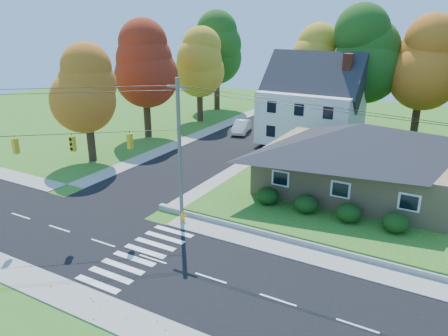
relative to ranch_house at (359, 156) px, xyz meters
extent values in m
plane|color=#3D7923|center=(-8.00, -16.00, -3.27)|extent=(120.00, 120.00, 0.00)
cube|color=black|center=(-8.00, -16.00, -3.26)|extent=(90.00, 8.00, 0.02)
cube|color=black|center=(-16.00, 10.00, -3.25)|extent=(8.00, 44.00, 0.02)
cube|color=#9C9A90|center=(-8.00, -11.00, -3.23)|extent=(90.00, 2.00, 0.08)
cube|color=#9C9A90|center=(-8.00, -21.00, -3.23)|extent=(90.00, 2.00, 0.08)
cube|color=#3D7923|center=(5.00, 5.00, -3.02)|extent=(30.00, 30.00, 0.50)
cube|color=tan|center=(0.00, 0.00, -1.17)|extent=(14.00, 10.00, 3.20)
pyramid|color=#26262B|center=(0.00, 0.00, 1.53)|extent=(14.60, 10.60, 2.20)
cube|color=silver|center=(-8.00, 12.00, 0.03)|extent=(10.00, 8.00, 5.60)
pyramid|color=#26262B|center=(-8.00, 12.00, 4.03)|extent=(10.40, 8.40, 2.40)
cube|color=brown|center=(-4.50, 12.00, 2.03)|extent=(0.90, 0.90, 9.60)
ellipsoid|color=#163A10|center=(-5.00, -6.20, -2.13)|extent=(1.70, 1.70, 1.27)
ellipsoid|color=#163A10|center=(-2.00, -6.20, -2.13)|extent=(1.70, 1.70, 1.27)
ellipsoid|color=#163A10|center=(1.00, -6.20, -2.13)|extent=(1.70, 1.70, 1.27)
ellipsoid|color=#163A10|center=(4.00, -6.20, -2.13)|extent=(1.70, 1.70, 1.27)
cylinder|color=#666059|center=(-9.50, -10.80, 1.73)|extent=(0.26, 0.26, 10.00)
cube|color=#666059|center=(-9.50, -10.80, 6.13)|extent=(1.60, 0.12, 0.12)
cube|color=gold|center=(-17.50, -17.20, 2.68)|extent=(0.26, 0.34, 1.00)
cube|color=gold|center=(-14.80, -15.05, 2.68)|extent=(0.34, 0.26, 1.00)
cube|color=gold|center=(-12.00, -12.80, 2.68)|extent=(0.26, 0.34, 1.00)
cylinder|color=black|center=(-16.00, -16.00, 3.33)|extent=(13.02, 10.43, 0.04)
cylinder|color=#3F2A19|center=(-10.00, 18.00, -0.07)|extent=(0.80, 0.80, 5.40)
sphere|color=gold|center=(-10.00, 18.00, 3.83)|extent=(6.72, 6.72, 6.72)
sphere|color=gold|center=(-10.00, 18.00, 5.51)|extent=(5.91, 5.91, 5.91)
sphere|color=gold|center=(-10.00, 18.00, 7.19)|extent=(5.11, 5.11, 5.11)
cylinder|color=#3F2A19|center=(-4.00, 17.00, 0.38)|extent=(0.86, 0.86, 6.30)
sphere|color=#235417|center=(-4.00, 17.00, 4.93)|extent=(7.84, 7.84, 7.84)
sphere|color=#235417|center=(-4.00, 17.00, 6.89)|extent=(6.90, 6.90, 6.90)
sphere|color=#235417|center=(-4.00, 17.00, 8.85)|extent=(5.96, 5.96, 5.96)
cylinder|color=#3F2A19|center=(2.00, 18.00, 0.16)|extent=(0.83, 0.83, 5.85)
sphere|color=#CA661C|center=(2.00, 18.00, 4.38)|extent=(7.28, 7.28, 7.28)
sphere|color=#CA661C|center=(2.00, 18.00, 6.20)|extent=(6.41, 6.41, 6.41)
sphere|color=#CA661C|center=(2.00, 18.00, 8.02)|extent=(5.53, 5.53, 5.53)
cylinder|color=#3F2A19|center=(-25.00, -4.00, -0.79)|extent=(0.77, 0.77, 4.95)
sphere|color=#CA661C|center=(-25.00, -4.00, 2.78)|extent=(6.16, 6.16, 6.16)
sphere|color=#CA661C|center=(-25.00, -4.00, 4.32)|extent=(5.42, 5.42, 5.42)
sphere|color=#CA661C|center=(-25.00, -4.00, 5.86)|extent=(4.68, 4.68, 4.68)
cylinder|color=#3F2A19|center=(-26.00, 6.00, -0.34)|extent=(0.83, 0.83, 5.85)
sphere|color=maroon|center=(-26.00, 6.00, 3.88)|extent=(7.28, 7.28, 7.28)
sphere|color=maroon|center=(-26.00, 6.00, 5.70)|extent=(6.41, 6.41, 6.41)
sphere|color=maroon|center=(-26.00, 6.00, 7.52)|extent=(5.53, 5.53, 5.53)
cylinder|color=#3F2A19|center=(-25.00, 16.00, -0.57)|extent=(0.80, 0.80, 5.40)
sphere|color=gold|center=(-25.00, 16.00, 3.33)|extent=(6.72, 6.72, 6.72)
sphere|color=gold|center=(-25.00, 16.00, 5.01)|extent=(5.91, 5.91, 5.91)
sphere|color=gold|center=(-25.00, 16.00, 6.69)|extent=(5.11, 5.11, 5.11)
cylinder|color=#3F2A19|center=(-27.00, 24.00, -0.12)|extent=(0.86, 0.86, 6.30)
sphere|color=#235417|center=(-27.00, 24.00, 4.43)|extent=(7.84, 7.84, 7.84)
sphere|color=#235417|center=(-27.00, 24.00, 6.39)|extent=(6.90, 6.90, 6.90)
sphere|color=#235417|center=(-27.00, 24.00, 8.35)|extent=(5.96, 5.96, 5.96)
imported|color=silver|center=(-17.06, 12.92, -2.48)|extent=(2.76, 4.91, 1.53)
cylinder|color=#F8AE19|center=(-9.25, -11.04, -3.21)|extent=(0.37, 0.37, 0.10)
cylinder|color=#F8AE19|center=(-9.25, -11.04, -2.91)|extent=(0.25, 0.25, 0.56)
sphere|color=#F8AE19|center=(-9.25, -11.04, -2.57)|extent=(0.27, 0.27, 0.27)
cylinder|color=#F8AE19|center=(-9.25, -11.04, -2.81)|extent=(0.47, 0.28, 0.12)
camera|label=1|loc=(6.82, -33.64, 10.40)|focal=35.00mm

